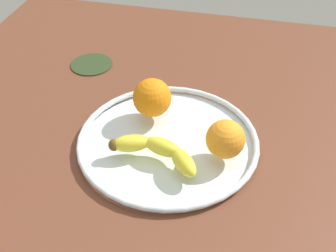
% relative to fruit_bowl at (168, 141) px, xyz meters
% --- Properties ---
extents(ground_plane, '(1.18, 1.18, 0.04)m').
position_rel_fruit_bowl_xyz_m(ground_plane, '(0.00, 0.00, -0.03)').
color(ground_plane, brown).
extents(fruit_bowl, '(0.36, 0.36, 0.02)m').
position_rel_fruit_bowl_xyz_m(fruit_bowl, '(0.00, 0.00, 0.00)').
color(fruit_bowl, silver).
rests_on(fruit_bowl, ground_plane).
extents(banana, '(0.19, 0.09, 0.03)m').
position_rel_fruit_bowl_xyz_m(banana, '(0.01, 0.06, 0.03)').
color(banana, yellow).
rests_on(banana, fruit_bowl).
extents(orange_back_right, '(0.07, 0.07, 0.07)m').
position_rel_fruit_bowl_xyz_m(orange_back_right, '(-0.11, 0.02, 0.05)').
color(orange_back_right, orange).
rests_on(orange_back_right, fruit_bowl).
extents(orange_back_left, '(0.08, 0.08, 0.08)m').
position_rel_fruit_bowl_xyz_m(orange_back_left, '(0.05, -0.07, 0.05)').
color(orange_back_left, orange).
rests_on(orange_back_left, fruit_bowl).
extents(ambient_coaster, '(0.10, 0.10, 0.01)m').
position_rel_fruit_bowl_xyz_m(ambient_coaster, '(0.25, -0.24, -0.01)').
color(ambient_coaster, '#2A3A1E').
rests_on(ambient_coaster, ground_plane).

